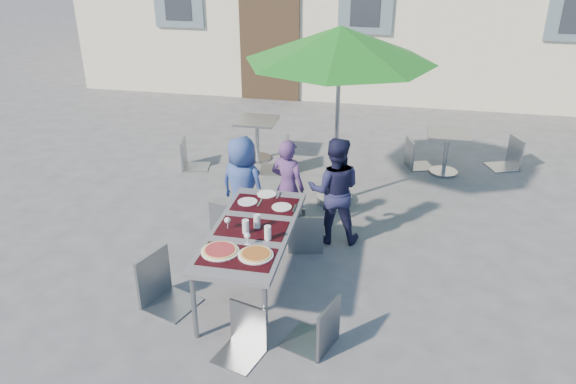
% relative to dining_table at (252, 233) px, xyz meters
% --- Properties ---
extents(ground, '(90.00, 90.00, 0.00)m').
position_rel_dining_table_xyz_m(ground, '(0.54, -0.44, -0.70)').
color(ground, '#4F4F51').
rests_on(ground, ground).
extents(dining_table, '(0.80, 1.85, 0.76)m').
position_rel_dining_table_xyz_m(dining_table, '(0.00, 0.00, 0.00)').
color(dining_table, '#48474D').
rests_on(dining_table, ground).
extents(pizza_near_left, '(0.37, 0.37, 0.03)m').
position_rel_dining_table_xyz_m(pizza_near_left, '(-0.18, -0.50, 0.07)').
color(pizza_near_left, white).
rests_on(pizza_near_left, dining_table).
extents(pizza_near_right, '(0.34, 0.34, 0.03)m').
position_rel_dining_table_xyz_m(pizza_near_right, '(0.17, -0.50, 0.07)').
color(pizza_near_right, white).
rests_on(pizza_near_right, dining_table).
extents(glassware, '(0.52, 0.41, 0.15)m').
position_rel_dining_table_xyz_m(glassware, '(0.04, -0.11, 0.13)').
color(glassware, silver).
rests_on(glassware, dining_table).
extents(place_settings, '(0.66, 0.50, 0.01)m').
position_rel_dining_table_xyz_m(place_settings, '(-0.01, 0.62, 0.06)').
color(place_settings, white).
rests_on(place_settings, dining_table).
extents(child_0, '(0.72, 0.59, 1.28)m').
position_rel_dining_table_xyz_m(child_0, '(-0.44, 1.19, -0.06)').
color(child_0, '#334B8E').
rests_on(child_0, ground).
extents(child_1, '(0.52, 0.43, 1.24)m').
position_rel_dining_table_xyz_m(child_1, '(0.10, 1.33, -0.08)').
color(child_1, '#55346B').
rests_on(child_1, ground).
extents(child_2, '(0.69, 0.44, 1.34)m').
position_rel_dining_table_xyz_m(child_2, '(0.69, 1.23, -0.03)').
color(child_2, '#1C1D3E').
rests_on(child_2, ground).
extents(chair_0, '(0.49, 0.49, 0.89)m').
position_rel_dining_table_xyz_m(chair_0, '(-0.62, 1.07, -0.18)').
color(chair_0, gray).
rests_on(chair_0, ground).
extents(chair_1, '(0.49, 0.49, 0.97)m').
position_rel_dining_table_xyz_m(chair_1, '(0.16, 1.07, -0.13)').
color(chair_1, '#8E9599').
rests_on(chair_1, ground).
extents(chair_2, '(0.49, 0.50, 0.94)m').
position_rel_dining_table_xyz_m(chair_2, '(0.40, 0.91, -0.14)').
color(chair_2, gray).
rests_on(chair_2, ground).
extents(chair_3, '(0.60, 0.60, 1.06)m').
position_rel_dining_table_xyz_m(chair_3, '(-0.87, -0.41, -0.07)').
color(chair_3, gray).
rests_on(chair_3, ground).
extents(chair_4, '(0.54, 0.54, 0.95)m').
position_rel_dining_table_xyz_m(chair_4, '(0.82, -0.76, -0.14)').
color(chair_4, gray).
rests_on(chair_4, ground).
extents(chair_5, '(0.48, 0.48, 0.87)m').
position_rel_dining_table_xyz_m(chair_5, '(0.15, -0.96, -0.19)').
color(chair_5, gray).
rests_on(chair_5, ground).
extents(patio_umbrella, '(2.46, 2.46, 2.43)m').
position_rel_dining_table_xyz_m(patio_umbrella, '(0.58, 2.27, 1.49)').
color(patio_umbrella, '#97999E').
rests_on(patio_umbrella, ground).
extents(cafe_table_0, '(0.64, 0.64, 0.69)m').
position_rel_dining_table_xyz_m(cafe_table_0, '(-0.88, 3.59, -0.25)').
color(cafe_table_0, '#97999E').
rests_on(cafe_table_0, ground).
extents(bg_chair_l_0, '(0.48, 0.47, 0.90)m').
position_rel_dining_table_xyz_m(bg_chair_l_0, '(-1.85, 3.02, -0.17)').
color(bg_chair_l_0, '#91969C').
rests_on(bg_chair_l_0, ground).
extents(bg_chair_r_0, '(0.52, 0.51, 1.01)m').
position_rel_dining_table_xyz_m(bg_chair_r_0, '(-0.40, 3.20, -0.10)').
color(bg_chair_r_0, gray).
rests_on(bg_chair_r_0, ground).
extents(cafe_table_1, '(0.63, 0.63, 0.68)m').
position_rel_dining_table_xyz_m(cafe_table_1, '(2.15, 3.61, -0.26)').
color(cafe_table_1, '#97999E').
rests_on(cafe_table_1, ground).
extents(bg_chair_l_1, '(0.50, 0.50, 0.89)m').
position_rel_dining_table_xyz_m(bg_chair_l_1, '(1.69, 3.77, -0.18)').
color(bg_chair_l_1, gray).
rests_on(bg_chair_l_1, ground).
extents(bg_chair_r_1, '(0.54, 0.54, 0.94)m').
position_rel_dining_table_xyz_m(bg_chair_r_1, '(3.17, 4.06, -0.15)').
color(bg_chair_r_1, gray).
rests_on(bg_chair_r_1, ground).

